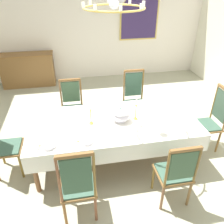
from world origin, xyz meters
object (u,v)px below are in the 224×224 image
dining_table (114,125)px  sideboard (28,70)px  chair_north_a (72,105)px  candlestick_west (91,116)px  framed_painting (139,16)px  chair_head_east (211,119)px  soup_tureen (120,115)px  bowl_near_right (48,146)px  chair_south_b (176,172)px  spoon_primary (78,142)px  candlestick_east (136,111)px  chair_north_b (134,98)px  spoon_secondary (40,146)px  chair_south_a (78,184)px  bowl_far_left (101,107)px  chair_head_west (0,142)px  bowl_near_left (86,141)px  chandelier (114,7)px

dining_table → sideboard: sideboard is taller
chair_north_a → sideboard: size_ratio=0.72×
candlestick_west → framed_painting: bearing=64.0°
dining_table → chair_head_east: bearing=-0.0°
soup_tureen → bowl_near_right: (-1.09, -0.46, -0.09)m
chair_south_b → spoon_primary: size_ratio=5.87×
chair_south_b → sideboard: chair_south_b is taller
candlestick_east → framed_painting: 3.91m
soup_tureen → chair_south_b: bearing=-62.9°
chair_south_b → spoon_primary: chair_south_b is taller
chair_north_b → spoon_secondary: bearing=40.0°
chair_north_b → chair_south_a: bearing=58.3°
chair_south_b → bowl_far_left: 1.66m
candlestick_west → sideboard: (-1.41, 3.42, -0.44)m
chair_south_b → candlestick_west: candlestick_west is taller
spoon_primary → chair_south_a: bearing=-88.9°
sideboard → chair_head_east: bearing=135.6°
sideboard → framed_painting: bearing=-175.5°
chair_south_a → framed_painting: framed_painting is taller
chair_south_a → chair_head_east: bearing=23.4°
chair_north_b → bowl_near_right: bearing=42.6°
candlestick_west → bowl_near_right: candlestick_west is taller
chair_south_b → chair_head_west: (-2.35, 1.01, 0.05)m
bowl_near_left → bowl_near_right: 0.51m
bowl_near_right → bowl_far_left: 1.22m
chair_north_a → spoon_secondary: bearing=72.1°
chair_head_west → bowl_near_left: chair_head_west is taller
chair_head_west → soup_tureen: size_ratio=4.08×
chair_south_b → bowl_far_left: bearing=118.0°
candlestick_east → sideboard: candlestick_east is taller
soup_tureen → spoon_secondary: size_ratio=1.66×
spoon_secondary → chair_head_east: bearing=18.5°
candlestick_east → bowl_far_left: (-0.50, 0.44, -0.13)m
chair_north_a → framed_painting: bearing=-127.8°
chair_head_west → spoon_secondary: size_ratio=6.77×
chair_north_a → chair_south_b: bearing=121.9°
spoon_primary → spoon_secondary: same height
chair_south_a → candlestick_east: size_ratio=3.16×
chair_head_east → bowl_far_left: size_ratio=7.04×
candlestick_west → spoon_secondary: 0.87m
candlestick_east → spoon_primary: 1.04m
candlestick_east → chandelier: 1.54m
chair_north_a → candlestick_west: candlestick_west is taller
chandelier → candlestick_east: bearing=0.0°
soup_tureen → sideboard: 3.92m
chair_head_west → candlestick_east: (2.08, 0.00, 0.31)m
chair_north_b → bowl_near_left: 1.85m
chair_head_west → bowl_far_left: chair_head_west is taller
chair_south_b → bowl_near_left: 1.25m
chair_north_b → spoon_secondary: size_ratio=6.46×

